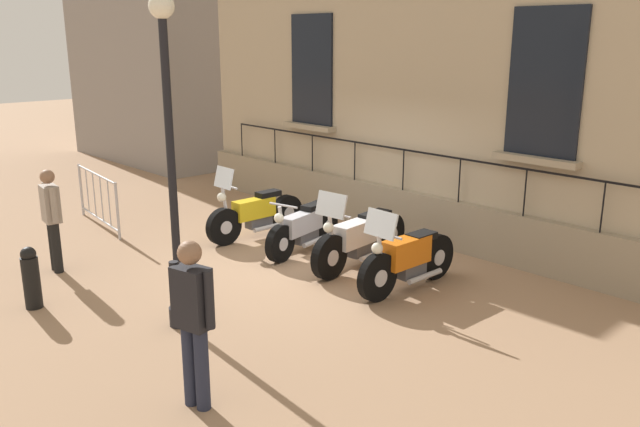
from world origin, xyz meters
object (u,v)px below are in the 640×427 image
at_px(motorcycle_silver, 303,229).
at_px(motorcycle_orange, 407,259).
at_px(motorcycle_white, 360,239).
at_px(crowd_barrier, 98,198).
at_px(lamppost, 171,163).
at_px(bollard, 31,277).
at_px(pedestrian_standing, 193,315).
at_px(pedestrian_walking, 52,215).
at_px(motorcycle_yellow, 255,214).

distance_m(motorcycle_silver, motorcycle_orange, 2.28).
relative_size(motorcycle_white, crowd_barrier, 1.06).
height_order(lamppost, bollard, lamppost).
height_order(lamppost, pedestrian_standing, lamppost).
relative_size(bollard, pedestrian_walking, 0.54).
height_order(motorcycle_silver, lamppost, lamppost).
bearing_deg(motorcycle_orange, crowd_barrier, -73.77).
height_order(motorcycle_silver, crowd_barrier, crowd_barrier).
bearing_deg(motorcycle_yellow, lamppost, 37.44).
relative_size(motorcycle_orange, crowd_barrier, 0.93).
relative_size(motorcycle_orange, lamppost, 0.49).
relative_size(motorcycle_orange, bollard, 2.30).
relative_size(motorcycle_white, lamppost, 0.56).
bearing_deg(motorcycle_silver, bollard, -10.07).
distance_m(bollard, pedestrian_walking, 1.50).
height_order(motorcycle_silver, motorcycle_white, motorcycle_white).
xyz_separation_m(bollard, pedestrian_walking, (-0.79, -1.19, 0.47)).
distance_m(bollard, pedestrian_standing, 3.59).
distance_m(motorcycle_silver, pedestrian_standing, 4.85).
relative_size(crowd_barrier, pedestrian_walking, 1.32).
relative_size(motorcycle_silver, pedestrian_standing, 1.10).
relative_size(motorcycle_silver, crowd_barrier, 0.89).
bearing_deg(bollard, lamppost, 122.03).
bearing_deg(lamppost, bollard, -57.97).
xyz_separation_m(motorcycle_orange, bollard, (4.12, -3.02, -0.02)).
distance_m(lamppost, pedestrian_standing, 2.23).
height_order(motorcycle_white, motorcycle_orange, motorcycle_white).
bearing_deg(motorcycle_yellow, bollard, 6.31).
relative_size(motorcycle_silver, motorcycle_orange, 0.96).
height_order(lamppost, crowd_barrier, lamppost).
bearing_deg(lamppost, motorcycle_orange, 158.10).
height_order(motorcycle_yellow, bollard, motorcycle_yellow).
relative_size(motorcycle_yellow, motorcycle_white, 0.92).
xyz_separation_m(motorcycle_yellow, motorcycle_white, (-0.26, 2.34, 0.03)).
bearing_deg(pedestrian_standing, motorcycle_white, -157.97).
distance_m(motorcycle_yellow, motorcycle_white, 2.35).
relative_size(motorcycle_silver, lamppost, 0.47).
height_order(motorcycle_yellow, motorcycle_white, motorcycle_yellow).
distance_m(motorcycle_yellow, motorcycle_orange, 3.47).
distance_m(motorcycle_white, motorcycle_orange, 1.16).
distance_m(motorcycle_white, lamppost, 3.61).
relative_size(motorcycle_white, motorcycle_orange, 1.14).
height_order(motorcycle_white, bollard, motorcycle_white).
bearing_deg(motorcycle_silver, crowd_barrier, -64.19).
height_order(motorcycle_yellow, motorcycle_orange, motorcycle_yellow).
bearing_deg(pedestrian_standing, lamppost, -116.92).
height_order(bollard, pedestrian_walking, pedestrian_walking).
bearing_deg(bollard, motorcycle_silver, 169.93).
relative_size(motorcycle_yellow, bollard, 2.42).
bearing_deg(motorcycle_silver, pedestrian_walking, -29.69).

